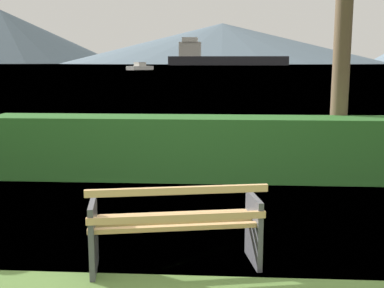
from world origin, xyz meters
The scene contains 7 objects.
ground_plane centered at (0.00, 0.00, 0.00)m, with size 1400.00×1400.00×0.00m, color #567A38.
water_surface centered at (0.00, 309.78, 0.00)m, with size 620.00×620.00×0.00m, color #7A99A8.
park_bench centered at (0.01, -0.06, 0.42)m, with size 1.70×0.86×0.87m.
hedge_row centered at (0.00, 3.54, 0.53)m, with size 6.88×0.79×1.05m, color #2D6B28.
cargo_ship_large centered at (-1.74, 280.76, 4.47)m, with size 69.67×11.19×15.98m.
fishing_boat_near centered at (-19.71, 113.31, 0.67)m, with size 5.95×7.65×1.89m.
distant_hills centered at (53.80, 561.45, 34.58)m, with size 884.33×365.07×89.26m.
Camera 1 is at (0.44, -4.39, 1.96)m, focal length 44.83 mm.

